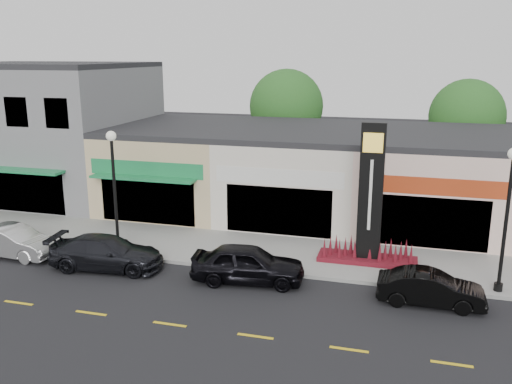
# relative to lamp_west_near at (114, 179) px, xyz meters

# --- Properties ---
(ground) EXTENTS (120.00, 120.00, 0.00)m
(ground) POSITION_rel_lamp_west_near_xyz_m (8.00, -2.50, -3.48)
(ground) COLOR black
(ground) RESTS_ON ground
(sidewalk) EXTENTS (52.00, 4.30, 0.15)m
(sidewalk) POSITION_rel_lamp_west_near_xyz_m (8.00, 1.85, -3.40)
(sidewalk) COLOR gray
(sidewalk) RESTS_ON ground
(curb) EXTENTS (52.00, 0.20, 0.15)m
(curb) POSITION_rel_lamp_west_near_xyz_m (8.00, -0.40, -3.40)
(curb) COLOR gray
(curb) RESTS_ON ground
(building_grey_2story) EXTENTS (12.00, 10.95, 8.30)m
(building_grey_2story) POSITION_rel_lamp_west_near_xyz_m (-10.00, 8.98, 0.67)
(building_grey_2story) COLOR slate
(building_grey_2story) RESTS_ON ground
(shop_beige) EXTENTS (7.00, 10.85, 4.80)m
(shop_beige) POSITION_rel_lamp_west_near_xyz_m (-0.50, 8.96, -1.08)
(shop_beige) COLOR tan
(shop_beige) RESTS_ON ground
(shop_cream) EXTENTS (7.00, 10.01, 4.80)m
(shop_cream) POSITION_rel_lamp_west_near_xyz_m (6.50, 8.97, -1.08)
(shop_cream) COLOR beige
(shop_cream) RESTS_ON ground
(shop_pink_w) EXTENTS (7.00, 10.01, 4.80)m
(shop_pink_w) POSITION_rel_lamp_west_near_xyz_m (13.50, 8.97, -1.08)
(shop_pink_w) COLOR beige
(shop_pink_w) RESTS_ON ground
(tree_rear_west) EXTENTS (5.20, 5.20, 7.83)m
(tree_rear_west) POSITION_rel_lamp_west_near_xyz_m (4.00, 17.00, 1.74)
(tree_rear_west) COLOR #382619
(tree_rear_west) RESTS_ON ground
(tree_rear_mid) EXTENTS (4.80, 4.80, 7.29)m
(tree_rear_mid) POSITION_rel_lamp_west_near_xyz_m (16.00, 17.00, 1.41)
(tree_rear_mid) COLOR #382619
(tree_rear_mid) RESTS_ON ground
(lamp_west_near) EXTENTS (0.44, 0.44, 5.47)m
(lamp_west_near) POSITION_rel_lamp_west_near_xyz_m (0.00, 0.00, 0.00)
(lamp_west_near) COLOR black
(lamp_west_near) RESTS_ON sidewalk
(lamp_east_near) EXTENTS (0.44, 0.44, 5.47)m
(lamp_east_near) POSITION_rel_lamp_west_near_xyz_m (16.00, 0.00, 0.00)
(lamp_east_near) COLOR black
(lamp_east_near) RESTS_ON sidewalk
(pylon_sign) EXTENTS (4.20, 1.30, 6.00)m
(pylon_sign) POSITION_rel_lamp_west_near_xyz_m (11.00, 1.70, -1.20)
(pylon_sign) COLOR #5D0F15
(pylon_sign) RESTS_ON sidewalk
(car_white_van) EXTENTS (1.73, 4.27, 1.38)m
(car_white_van) POSITION_rel_lamp_west_near_xyz_m (-4.39, -1.52, -2.79)
(car_white_van) COLOR beige
(car_white_van) RESTS_ON ground
(car_dark_sedan) EXTENTS (2.47, 5.01, 1.40)m
(car_dark_sedan) POSITION_rel_lamp_west_near_xyz_m (0.41, -1.68, -2.78)
(car_dark_sedan) COLOR black
(car_dark_sedan) RESTS_ON ground
(car_black_sedan) EXTENTS (2.36, 4.68, 1.53)m
(car_black_sedan) POSITION_rel_lamp_west_near_xyz_m (6.55, -1.41, -2.71)
(car_black_sedan) COLOR black
(car_black_sedan) RESTS_ON ground
(car_black_conv) EXTENTS (1.36, 3.80, 1.25)m
(car_black_conv) POSITION_rel_lamp_west_near_xyz_m (13.49, -1.59, -2.85)
(car_black_conv) COLOR black
(car_black_conv) RESTS_ON ground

